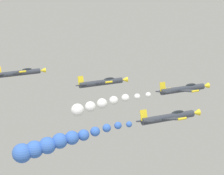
{
  "coord_description": "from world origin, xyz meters",
  "views": [
    {
      "loc": [
        81.89,
        -39.18,
        152.17
      ],
      "look_at": [
        0.0,
        0.0,
        125.71
      ],
      "focal_mm": 82.31,
      "sensor_mm": 36.0,
      "label": 1
    }
  ],
  "objects": [
    {
      "name": "airplane_right_inner",
      "position": [
        18.86,
        0.66,
        125.86
      ],
      "size": [
        9.23,
        10.35,
        3.41
      ],
      "rotation": [
        0.0,
        -0.31,
        0.0
      ],
      "color": "#333842"
    },
    {
      "name": "airplane_left_outer",
      "position": [
        -18.61,
        -12.22,
        125.5
      ],
      "size": [
        9.16,
        10.35,
        3.5
      ],
      "rotation": [
        0.0,
        -0.33,
        0.0
      ],
      "color": "#333842"
    },
    {
      "name": "airplane_lead",
      "position": [
        6.7,
        11.22,
        125.81
      ],
      "size": [
        9.41,
        10.35,
        3.05
      ],
      "rotation": [
        0.0,
        -0.22,
        0.0
      ],
      "color": "#333842"
    },
    {
      "name": "smoke_trail_lead",
      "position": [
        6.43,
        -5.71,
        125.04
      ],
      "size": [
        2.35,
        14.81,
        2.83
      ],
      "color": "white"
    },
    {
      "name": "smoke_trail_right_inner",
      "position": [
        17.84,
        -18.22,
        124.33
      ],
      "size": [
        3.5,
        17.67,
        4.27
      ],
      "color": "blue"
    },
    {
      "name": "airplane_left_inner",
      "position": [
        -5.63,
        0.49,
        125.19
      ],
      "size": [
        9.21,
        10.35,
        3.43
      ],
      "rotation": [
        0.0,
        -0.31,
        0.0
      ],
      "color": "#333842"
    }
  ]
}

